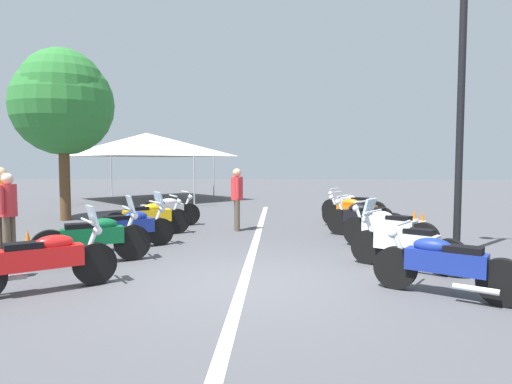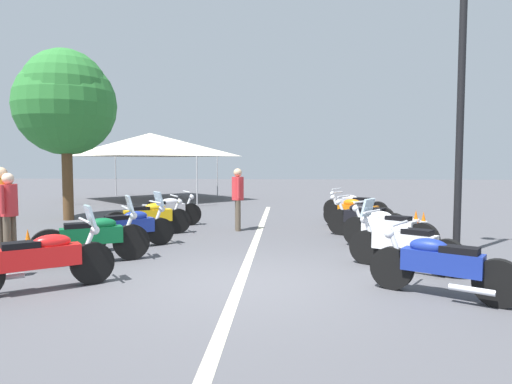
# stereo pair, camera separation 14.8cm
# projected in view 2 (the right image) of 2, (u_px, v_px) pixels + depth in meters

# --- Properties ---
(ground_plane) EXTENTS (80.00, 80.00, 0.00)m
(ground_plane) POSITION_uv_depth(u_px,v_px,m) (240.00, 283.00, 6.91)
(ground_plane) COLOR #4C4C51
(lane_centre_stripe) EXTENTS (16.05, 0.16, 0.01)m
(lane_centre_stripe) POSITION_uv_depth(u_px,v_px,m) (255.00, 242.00, 10.35)
(lane_centre_stripe) COLOR beige
(lane_centre_stripe) RESTS_ON ground_plane
(motorcycle_left_row_0) EXTENTS (1.39, 1.77, 1.21)m
(motorcycle_left_row_0) POSITION_uv_depth(u_px,v_px,m) (41.00, 259.00, 6.46)
(motorcycle_left_row_0) COLOR black
(motorcycle_left_row_0) RESTS_ON ground_plane
(motorcycle_left_row_1) EXTENTS (1.16, 1.88, 1.23)m
(motorcycle_left_row_1) POSITION_uv_depth(u_px,v_px,m) (93.00, 237.00, 8.23)
(motorcycle_left_row_1) COLOR black
(motorcycle_left_row_1) RESTS_ON ground_plane
(motorcycle_left_row_2) EXTENTS (1.39, 1.72, 1.19)m
(motorcycle_left_row_2) POSITION_uv_depth(u_px,v_px,m) (129.00, 227.00, 9.65)
(motorcycle_left_row_2) COLOR black
(motorcycle_left_row_2) RESTS_ON ground_plane
(motorcycle_left_row_3) EXTENTS (1.23, 1.96, 1.00)m
(motorcycle_left_row_3) POSITION_uv_depth(u_px,v_px,m) (149.00, 217.00, 11.33)
(motorcycle_left_row_3) COLOR black
(motorcycle_left_row_3) RESTS_ON ground_plane
(motorcycle_left_row_4) EXTENTS (1.22, 1.97, 1.00)m
(motorcycle_left_row_4) POSITION_uv_depth(u_px,v_px,m) (165.00, 211.00, 12.81)
(motorcycle_left_row_4) COLOR black
(motorcycle_left_row_4) RESTS_ON ground_plane
(motorcycle_right_row_0) EXTENTS (1.20, 1.76, 0.99)m
(motorcycle_right_row_0) POSITION_uv_depth(u_px,v_px,m) (440.00, 265.00, 6.17)
(motorcycle_right_row_0) COLOR black
(motorcycle_right_row_0) RESTS_ON ground_plane
(motorcycle_right_row_1) EXTENTS (1.31, 1.72, 1.20)m
(motorcycle_right_row_1) POSITION_uv_depth(u_px,v_px,m) (402.00, 243.00, 7.73)
(motorcycle_right_row_1) COLOR black
(motorcycle_right_row_1) RESTS_ON ground_plane
(motorcycle_right_row_2) EXTENTS (1.45, 1.73, 1.01)m
(motorcycle_right_row_2) POSITION_uv_depth(u_px,v_px,m) (387.00, 229.00, 9.41)
(motorcycle_right_row_2) COLOR black
(motorcycle_right_row_2) RESTS_ON ground_plane
(motorcycle_right_row_3) EXTENTS (1.30, 1.76, 1.01)m
(motorcycle_right_row_3) POSITION_uv_depth(u_px,v_px,m) (365.00, 219.00, 10.99)
(motorcycle_right_row_3) COLOR black
(motorcycle_right_row_3) RESTS_ON ground_plane
(motorcycle_right_row_4) EXTENTS (1.28, 1.83, 0.99)m
(motorcycle_right_row_4) POSITION_uv_depth(u_px,v_px,m) (357.00, 212.00, 12.63)
(motorcycle_right_row_4) COLOR black
(motorcycle_right_row_4) RESTS_ON ground_plane
(motorcycle_right_row_5) EXTENTS (1.26, 1.86, 1.01)m
(motorcycle_right_row_5) POSITION_uv_depth(u_px,v_px,m) (354.00, 206.00, 14.02)
(motorcycle_right_row_5) COLOR black
(motorcycle_right_row_5) RESTS_ON ground_plane
(street_lamp_twin_globe) EXTENTS (0.32, 1.22, 5.51)m
(street_lamp_twin_globe) POSITION_uv_depth(u_px,v_px,m) (462.00, 66.00, 8.71)
(street_lamp_twin_globe) COLOR black
(street_lamp_twin_globe) RESTS_ON ground_plane
(traffic_cone_0) EXTENTS (0.36, 0.36, 0.61)m
(traffic_cone_0) POSITION_uv_depth(u_px,v_px,m) (28.00, 246.00, 8.35)
(traffic_cone_0) COLOR orange
(traffic_cone_0) RESTS_ON ground_plane
(traffic_cone_1) EXTENTS (0.36, 0.36, 0.61)m
(traffic_cone_1) POSITION_uv_depth(u_px,v_px,m) (423.00, 224.00, 11.26)
(traffic_cone_1) COLOR orange
(traffic_cone_1) RESTS_ON ground_plane
(traffic_cone_2) EXTENTS (0.36, 0.36, 0.61)m
(traffic_cone_2) POSITION_uv_depth(u_px,v_px,m) (416.00, 222.00, 11.63)
(traffic_cone_2) COLOR orange
(traffic_cone_2) RESTS_ON ground_plane
(bystander_0) EXTENTS (0.52, 0.32, 1.67)m
(bystander_0) POSITION_uv_depth(u_px,v_px,m) (238.00, 194.00, 12.09)
(bystander_0) COLOR brown
(bystander_0) RESTS_ON ground_plane
(bystander_1) EXTENTS (0.53, 0.32, 1.64)m
(bystander_1) POSITION_uv_depth(u_px,v_px,m) (9.00, 208.00, 8.68)
(bystander_1) COLOR brown
(bystander_1) RESTS_ON ground_plane
(bystander_2) EXTENTS (0.53, 0.32, 1.75)m
(bystander_2) POSITION_uv_depth(u_px,v_px,m) (2.00, 204.00, 8.73)
(bystander_2) COLOR brown
(bystander_2) RESTS_ON ground_plane
(roadside_tree_0) EXTENTS (2.62, 2.62, 5.35)m
(roadside_tree_0) POSITION_uv_depth(u_px,v_px,m) (65.00, 93.00, 14.07)
(roadside_tree_0) COLOR brown
(roadside_tree_0) RESTS_ON ground_plane
(roadside_tree_1) EXTENTS (3.15, 3.15, 5.21)m
(roadside_tree_1) POSITION_uv_depth(u_px,v_px,m) (66.00, 106.00, 14.29)
(roadside_tree_1) COLOR brown
(roadside_tree_1) RESTS_ON ground_plane
(event_tent) EXTENTS (6.20, 6.20, 3.20)m
(event_tent) POSITION_uv_depth(u_px,v_px,m) (150.00, 145.00, 21.43)
(event_tent) COLOR beige
(event_tent) RESTS_ON ground_plane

